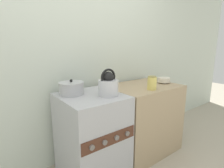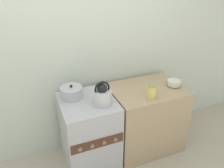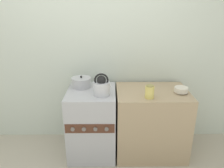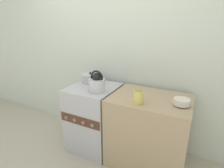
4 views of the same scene
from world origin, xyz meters
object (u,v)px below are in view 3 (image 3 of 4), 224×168
enamel_bowl (181,90)px  storage_jar (150,92)px  cooking_pot (81,82)px  kettle (102,87)px  stove (92,122)px

enamel_bowl → storage_jar: storage_jar is taller
cooking_pot → storage_jar: (0.79, -0.32, 0.01)m
kettle → stove: bearing=139.8°
stove → enamel_bowl: (1.05, -0.05, 0.46)m
stove → kettle: size_ratio=3.33×
cooking_pot → enamel_bowl: (1.18, -0.19, -0.03)m
storage_jar → cooking_pot: bearing=157.7°
stove → enamel_bowl: bearing=-2.8°
enamel_bowl → storage_jar: bearing=-161.0°
cooking_pot → stove: bearing=-46.8°
stove → kettle: (0.13, -0.11, 0.52)m
stove → cooking_pot: size_ratio=3.55×
kettle → storage_jar: bearing=-8.2°
stove → enamel_bowl: size_ratio=5.44×
cooking_pot → storage_jar: size_ratio=1.60×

